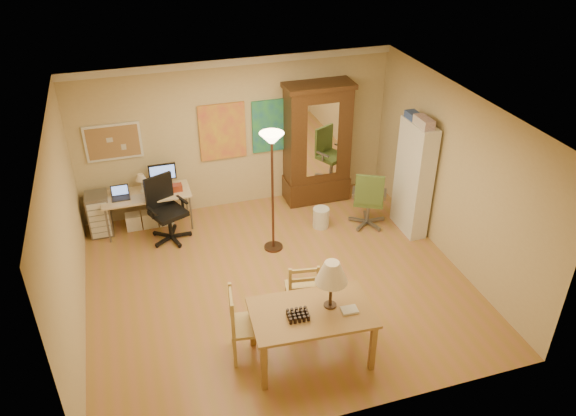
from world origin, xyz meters
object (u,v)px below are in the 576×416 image
object	(u,v)px
dining_table	(319,300)
armoire	(317,151)
bookshelf	(414,178)
office_chair_black	(169,223)
office_chair_green	(368,211)
computer_desk	(149,206)

from	to	relation	value
dining_table	armoire	size ratio (longest dim) A/B	0.69
bookshelf	dining_table	bearing A→B (deg)	-137.17
dining_table	office_chair_black	size ratio (longest dim) A/B	1.39
armoire	bookshelf	size ratio (longest dim) A/B	1.14
dining_table	office_chair_green	size ratio (longest dim) A/B	1.45
computer_desk	office_chair_green	world-z (taller)	computer_desk
office_chair_green	armoire	size ratio (longest dim) A/B	0.48
dining_table	office_chair_black	xyz separation A→B (m)	(-1.45, 3.21, -0.58)
office_chair_green	computer_desk	bearing A→B (deg)	163.12
dining_table	office_chair_green	world-z (taller)	dining_table
office_chair_green	bookshelf	world-z (taller)	bookshelf
dining_table	computer_desk	distance (m)	4.08
bookshelf	armoire	bearing A→B (deg)	128.19
office_chair_green	armoire	distance (m)	1.45
office_chair_black	office_chair_green	world-z (taller)	office_chair_black
armoire	bookshelf	bearing A→B (deg)	-51.81
office_chair_black	armoire	size ratio (longest dim) A/B	0.50
office_chair_green	bookshelf	xyz separation A→B (m)	(0.63, -0.30, 0.68)
office_chair_green	bookshelf	bearing A→B (deg)	-25.39
dining_table	bookshelf	distance (m)	3.39
office_chair_black	computer_desk	bearing A→B (deg)	117.97
computer_desk	armoire	world-z (taller)	armoire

